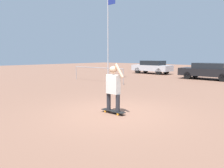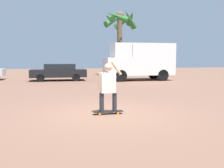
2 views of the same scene
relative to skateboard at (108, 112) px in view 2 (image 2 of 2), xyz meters
The scene contains 6 objects.
ground_plane 0.15m from the skateboard, 89.51° to the left, with size 80.00×80.00×0.00m, color brown.
skateboard is the anchor object (origin of this frame).
person_skateboarder 0.87m from the skateboard, behind, with size 0.75×0.24×1.59m.
camper_van 13.18m from the skateboard, 66.58° to the left, with size 5.59×2.20×3.01m.
parked_car_black 13.23m from the skateboard, 95.86° to the left, with size 4.42×1.89×1.36m.
palm_tree_near_van 19.68m from the skateboard, 74.20° to the left, with size 3.70×3.86×6.86m.
Camera 2 is at (-1.59, -7.70, 1.72)m, focal length 40.00 mm.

